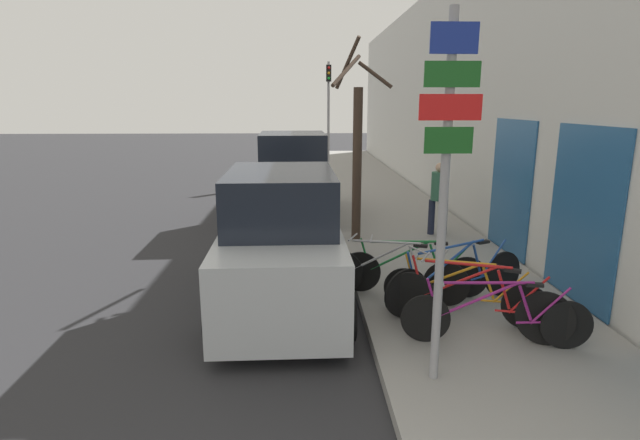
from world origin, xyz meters
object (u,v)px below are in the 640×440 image
at_px(bicycle_3, 457,279).
at_px(parked_car_1, 293,182).
at_px(bicycle_1, 475,303).
at_px(bicycle_2, 463,293).
at_px(parked_car_0, 282,243).
at_px(traffic_light, 329,103).
at_px(bicycle_0, 495,317).
at_px(pedestrian_near, 439,193).
at_px(bicycle_4, 393,274).
at_px(street_tree, 357,153).
at_px(bicycle_5, 413,271).
at_px(signpost, 445,180).

xyz_separation_m(bicycle_3, parked_car_1, (-2.46, 6.22, 0.47)).
bearing_deg(bicycle_1, bicycle_2, 30.37).
bearing_deg(parked_car_1, bicycle_3, -69.55).
height_order(parked_car_0, traffic_light, traffic_light).
xyz_separation_m(bicycle_0, parked_car_0, (-2.64, 1.83, 0.44)).
distance_m(parked_car_0, pedestrian_near, 4.83).
bearing_deg(bicycle_4, bicycle_1, -121.51).
xyz_separation_m(parked_car_0, street_tree, (1.48, 3.13, 1.08)).
relative_size(bicycle_4, traffic_light, 0.47).
bearing_deg(bicycle_3, bicycle_0, 159.78).
bearing_deg(bicycle_0, bicycle_5, 29.25).
bearing_deg(bicycle_1, parked_car_0, 87.03).
relative_size(signpost, bicycle_4, 1.80).
bearing_deg(parked_car_0, bicycle_0, -35.61).
height_order(signpost, parked_car_1, signpost).
height_order(bicycle_1, bicycle_5, bicycle_1).
bearing_deg(bicycle_3, pedestrian_near, -35.67).
height_order(signpost, bicycle_4, signpost).
relative_size(bicycle_0, street_tree, 0.53).
bearing_deg(signpost, bicycle_4, 91.19).
bearing_deg(signpost, bicycle_2, 62.61).
xyz_separation_m(bicycle_1, pedestrian_near, (0.86, 4.93, 0.53)).
height_order(bicycle_0, bicycle_1, bicycle_1).
xyz_separation_m(bicycle_0, parked_car_1, (-2.54, 7.45, 0.51)).
height_order(bicycle_1, traffic_light, traffic_light).
xyz_separation_m(parked_car_0, parked_car_1, (0.10, 5.62, 0.07)).
bearing_deg(street_tree, pedestrian_near, 9.92).
relative_size(signpost, parked_car_1, 0.88).
distance_m(signpost, bicycle_3, 2.75).
bearing_deg(bicycle_2, bicycle_5, 53.66).
bearing_deg(traffic_light, pedestrian_near, -78.93).
bearing_deg(parked_car_0, bicycle_5, -4.70).
xyz_separation_m(parked_car_1, street_tree, (1.38, -2.49, 1.00)).
distance_m(bicycle_2, bicycle_4, 1.12).
height_order(bicycle_3, street_tree, street_tree).
relative_size(bicycle_1, bicycle_2, 1.04).
relative_size(bicycle_2, traffic_light, 0.45).
height_order(bicycle_3, bicycle_4, bicycle_3).
bearing_deg(street_tree, bicycle_0, -76.84).
xyz_separation_m(pedestrian_near, traffic_light, (-1.92, 9.82, 1.95)).
bearing_deg(parked_car_0, street_tree, 63.88).
distance_m(bicycle_2, bicycle_5, 1.04).
bearing_deg(bicycle_4, bicycle_3, -86.14).
xyz_separation_m(signpost, bicycle_5, (0.29, 2.41, -1.78)).
bearing_deg(parked_car_1, signpost, -79.91).
distance_m(bicycle_1, bicycle_2, 0.42).
bearing_deg(parked_car_0, parked_car_1, 88.19).
height_order(bicycle_1, street_tree, street_tree).
height_order(bicycle_2, bicycle_4, bicycle_4).
xyz_separation_m(bicycle_1, parked_car_1, (-2.42, 7.09, 0.47)).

